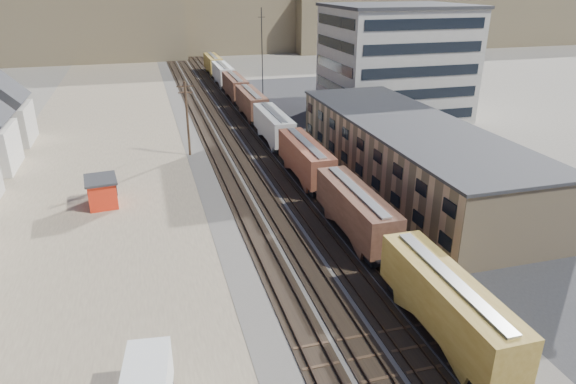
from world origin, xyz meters
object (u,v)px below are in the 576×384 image
object	(u,v)px
freight_train	(261,113)
maintenance_shed	(102,191)
parked_car_blue	(401,132)
utility_pole_north	(187,117)

from	to	relation	value
freight_train	maintenance_shed	bearing A→B (deg)	-133.58
freight_train	parked_car_blue	xyz separation A→B (m)	(19.54, -9.34, -2.07)
maintenance_shed	parked_car_blue	world-z (taller)	maintenance_shed
freight_train	parked_car_blue	bearing A→B (deg)	-25.55
freight_train	utility_pole_north	xyz separation A→B (m)	(-12.30, -9.74, 2.50)
utility_pole_north	maintenance_shed	bearing A→B (deg)	-126.49
utility_pole_north	parked_car_blue	world-z (taller)	utility_pole_north
freight_train	maintenance_shed	world-z (taller)	freight_train
freight_train	maintenance_shed	distance (m)	33.18
parked_car_blue	utility_pole_north	bearing A→B (deg)	157.11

